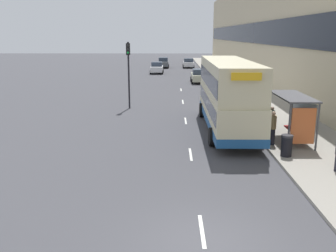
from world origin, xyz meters
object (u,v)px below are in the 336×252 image
(double_decker_bus_near, at_px, (228,94))
(traffic_light_far_kerb, at_px, (128,64))
(bus_shelter, at_px, (297,110))
(car_0, at_px, (163,63))
(pedestrian_2, at_px, (273,128))
(car_3, at_px, (157,68))
(pedestrian_4, at_px, (271,122))
(car_1, at_px, (199,76))
(car_2, at_px, (188,63))
(pedestrian_3, at_px, (311,113))
(litter_bin, at_px, (287,145))

(double_decker_bus_near, height_order, traffic_light_far_kerb, traffic_light_far_kerb)
(bus_shelter, height_order, traffic_light_far_kerb, traffic_light_far_kerb)
(double_decker_bus_near, distance_m, car_0, 45.35)
(pedestrian_2, bearing_deg, double_decker_bus_near, 117.46)
(car_0, height_order, car_3, car_0)
(double_decker_bus_near, height_order, pedestrian_4, double_decker_bus_near)
(car_3, bearing_deg, pedestrian_2, 101.29)
(double_decker_bus_near, xyz_separation_m, car_1, (-0.09, 23.76, -1.45))
(car_0, bearing_deg, car_2, 179.17)
(double_decker_bus_near, relative_size, pedestrian_4, 6.38)
(car_2, height_order, pedestrian_3, pedestrian_3)
(car_3, distance_m, pedestrian_4, 37.96)
(bus_shelter, bearing_deg, pedestrian_2, -156.19)
(traffic_light_far_kerb, bearing_deg, double_decker_bus_near, -45.36)
(car_1, bearing_deg, car_0, 103.17)
(car_3, bearing_deg, double_decker_bus_near, 99.45)
(car_1, xyz_separation_m, pedestrian_3, (5.37, -23.55, 0.23))
(car_2, xyz_separation_m, litter_bin, (2.63, -50.57, -0.17))
(car_0, height_order, car_1, car_0)
(car_0, relative_size, pedestrian_2, 2.44)
(pedestrian_2, xyz_separation_m, pedestrian_3, (3.40, 3.85, 0.01))
(bus_shelter, relative_size, car_2, 1.10)
(double_decker_bus_near, height_order, litter_bin, double_decker_bus_near)
(bus_shelter, xyz_separation_m, car_2, (-3.86, 47.99, -1.04))
(car_1, relative_size, pedestrian_4, 2.61)
(traffic_light_far_kerb, bearing_deg, pedestrian_4, -45.09)
(car_1, distance_m, pedestrian_2, 27.47)
(pedestrian_3, distance_m, pedestrian_4, 3.88)
(car_1, xyz_separation_m, litter_bin, (2.16, -29.35, -0.17))
(pedestrian_2, bearing_deg, pedestrian_3, 48.57)
(pedestrian_3, bearing_deg, litter_bin, -118.94)
(car_2, bearing_deg, double_decker_bus_near, -89.29)
(bus_shelter, xyz_separation_m, car_1, (-3.38, 26.77, -1.04))
(pedestrian_3, relative_size, traffic_light_far_kerb, 0.35)
(car_3, height_order, pedestrian_3, pedestrian_3)
(car_1, distance_m, car_2, 21.22)
(car_3, distance_m, pedestrian_2, 39.36)
(car_2, bearing_deg, pedestrian_4, -86.65)
(car_1, bearing_deg, double_decker_bus_near, -89.79)
(car_1, xyz_separation_m, car_3, (-5.73, 11.20, 0.02))
(double_decker_bus_near, distance_m, pedestrian_4, 3.32)
(car_2, bearing_deg, bus_shelter, -85.41)
(pedestrian_3, xyz_separation_m, pedestrian_4, (-3.08, -2.36, -0.03))
(car_0, height_order, traffic_light_far_kerb, traffic_light_far_kerb)
(car_2, relative_size, litter_bin, 3.65)
(car_3, relative_size, pedestrian_2, 2.22)
(pedestrian_4, bearing_deg, car_2, 93.35)
(car_3, bearing_deg, bus_shelter, 103.50)
(car_2, distance_m, pedestrian_3, 45.14)
(pedestrian_4, xyz_separation_m, litter_bin, (-0.13, -3.45, -0.37))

